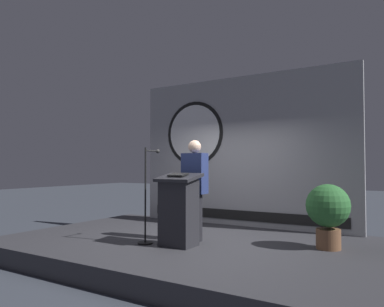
# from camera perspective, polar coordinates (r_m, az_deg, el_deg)

# --- Properties ---
(ground_plane) EXTENTS (40.00, 40.00, 0.00)m
(ground_plane) POSITION_cam_1_polar(r_m,az_deg,el_deg) (6.33, 0.61, -16.09)
(ground_plane) COLOR #383D47
(stage_platform) EXTENTS (6.40, 4.00, 0.30)m
(stage_platform) POSITION_cam_1_polar(r_m,az_deg,el_deg) (6.30, 0.61, -14.76)
(stage_platform) COLOR #333338
(stage_platform) RESTS_ON ground
(banner_display) EXTENTS (4.76, 0.12, 3.14)m
(banner_display) POSITION_cam_1_polar(r_m,az_deg,el_deg) (7.81, 7.30, 0.45)
(banner_display) COLOR #9E9EA3
(banner_display) RESTS_ON stage_platform
(podium) EXTENTS (0.64, 0.50, 1.14)m
(podium) POSITION_cam_1_polar(r_m,az_deg,el_deg) (5.80, -2.09, -8.76)
(podium) COLOR #26262B
(podium) RESTS_ON stage_platform
(speaker_person) EXTENTS (0.40, 0.26, 1.68)m
(speaker_person) POSITION_cam_1_polar(r_m,az_deg,el_deg) (6.18, 0.41, -5.55)
(speaker_person) COLOR black
(speaker_person) RESTS_ON stage_platform
(microphone_stand) EXTENTS (0.24, 0.48, 1.55)m
(microphone_stand) POSITION_cam_1_polar(r_m,az_deg,el_deg) (6.04, -7.01, -8.64)
(microphone_stand) COLOR black
(microphone_stand) RESTS_ON stage_platform
(potted_plant) EXTENTS (0.65, 0.65, 0.97)m
(potted_plant) POSITION_cam_1_polar(r_m,az_deg,el_deg) (5.95, 20.38, -8.19)
(potted_plant) COLOR brown
(potted_plant) RESTS_ON stage_platform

